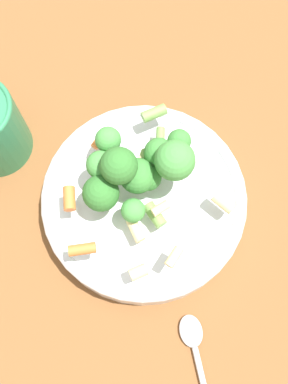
% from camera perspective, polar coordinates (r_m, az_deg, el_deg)
% --- Properties ---
extents(ground_plane, '(3.00, 3.00, 0.00)m').
position_cam_1_polar(ground_plane, '(0.56, 0.00, -1.83)').
color(ground_plane, brown).
extents(bowl, '(0.24, 0.24, 0.04)m').
position_cam_1_polar(bowl, '(0.53, 0.00, -1.12)').
color(bowl, silver).
rests_on(bowl, ground_plane).
extents(pasta_salad, '(0.21, 0.18, 0.08)m').
position_cam_1_polar(pasta_salad, '(0.48, -0.98, 2.56)').
color(pasta_salad, '#8CB766').
rests_on(pasta_salad, bowl).
extents(spoon, '(0.14, 0.11, 0.01)m').
position_cam_1_polar(spoon, '(0.53, 6.89, -20.60)').
color(spoon, silver).
rests_on(spoon, ground_plane).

